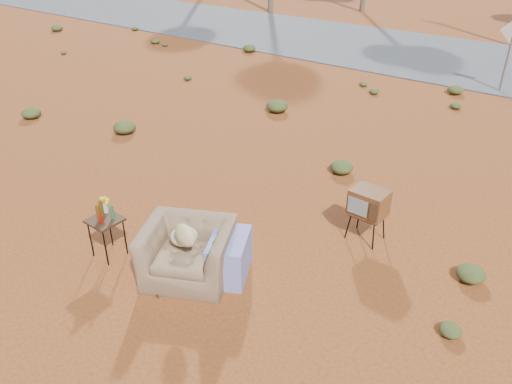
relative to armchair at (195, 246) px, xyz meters
The scene contains 8 objects.
ground 0.53m from the armchair, 98.62° to the left, with size 140.00×140.00×0.00m, color #99441E.
highway 15.07m from the armchair, 90.03° to the left, with size 140.00×7.00×0.04m, color #565659.
armchair is the anchor object (origin of this frame).
tv_unit 2.91m from the armchair, 55.89° to the left, with size 0.60×0.49×0.93m.
side_table 1.57m from the armchair, 164.04° to the right, with size 0.49×0.49×0.96m.
rusty_bar 0.98m from the armchair, 153.78° to the right, with size 0.04×0.04×1.53m, color #482713.
road_sign 12.19m from the armchair, 82.95° to the left, with size 0.78×0.06×2.19m.
scrub_patch 4.56m from the armchair, 100.57° to the left, with size 17.49×8.07×0.33m.
Camera 1 is at (4.31, -4.36, 4.87)m, focal length 35.00 mm.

